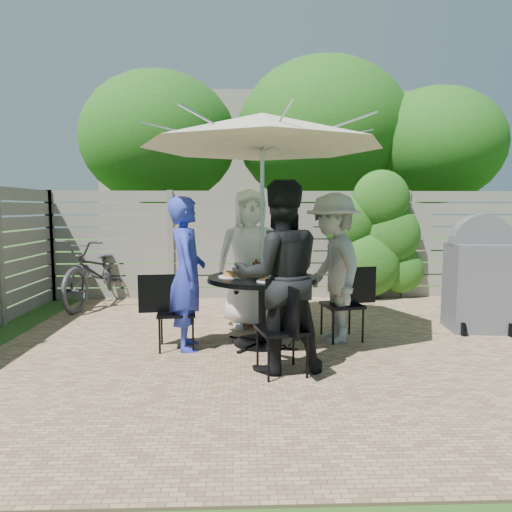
{
  "coord_description": "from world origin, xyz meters",
  "views": [
    {
      "loc": [
        -0.82,
        -4.71,
        1.55
      ],
      "look_at": [
        -0.65,
        0.53,
        1.0
      ],
      "focal_mm": 32.0,
      "sensor_mm": 36.0,
      "label": 1
    }
  ],
  "objects_px": {
    "plate_back": "(256,270)",
    "umbrella": "(262,131)",
    "person_left": "(187,274)",
    "glass_right": "(282,268)",
    "person_back": "(250,259)",
    "glass_left": "(240,272)",
    "chair_back": "(248,302)",
    "bbq_grill": "(479,279)",
    "plate_left": "(230,275)",
    "chair_front": "(282,348)",
    "plate_front": "(269,279)",
    "person_front": "(279,277)",
    "coffee_cup": "(267,268)",
    "chair_left": "(176,327)",
    "glass_front": "(276,273)",
    "glass_back": "(249,267)",
    "person_right": "(333,268)",
    "bicycle": "(98,272)",
    "syrup_jug": "(256,269)",
    "plate_right": "(293,273)",
    "patio_table": "(262,297)",
    "chair_right": "(343,319)"
  },
  "relations": [
    {
      "from": "plate_back",
      "to": "umbrella",
      "type": "bearing_deg",
      "value": -81.63
    },
    {
      "from": "person_left",
      "to": "glass_right",
      "type": "bearing_deg",
      "value": -84.5
    },
    {
      "from": "person_back",
      "to": "glass_left",
      "type": "relative_size",
      "value": 12.84
    },
    {
      "from": "chair_back",
      "to": "bbq_grill",
      "type": "bearing_deg",
      "value": 68.07
    },
    {
      "from": "plate_left",
      "to": "bbq_grill",
      "type": "distance_m",
      "value": 3.15
    },
    {
      "from": "chair_front",
      "to": "glass_right",
      "type": "xyz_separation_m",
      "value": [
        0.1,
        1.1,
        0.6
      ]
    },
    {
      "from": "person_left",
      "to": "plate_front",
      "type": "relative_size",
      "value": 6.44
    },
    {
      "from": "person_front",
      "to": "coffee_cup",
      "type": "bearing_deg",
      "value": -95.44
    },
    {
      "from": "chair_left",
      "to": "plate_left",
      "type": "distance_m",
      "value": 0.82
    },
    {
      "from": "chair_back",
      "to": "plate_left",
      "type": "relative_size",
      "value": 3.76
    },
    {
      "from": "chair_front",
      "to": "coffee_cup",
      "type": "distance_m",
      "value": 1.33
    },
    {
      "from": "glass_left",
      "to": "coffee_cup",
      "type": "height_order",
      "value": "glass_left"
    },
    {
      "from": "chair_front",
      "to": "bbq_grill",
      "type": "relative_size",
      "value": 0.59
    },
    {
      "from": "person_left",
      "to": "glass_front",
      "type": "distance_m",
      "value": 0.97
    },
    {
      "from": "chair_front",
      "to": "person_front",
      "type": "relative_size",
      "value": 0.48
    },
    {
      "from": "bbq_grill",
      "to": "umbrella",
      "type": "bearing_deg",
      "value": -163.65
    },
    {
      "from": "glass_back",
      "to": "coffee_cup",
      "type": "relative_size",
      "value": 1.17
    },
    {
      "from": "plate_front",
      "to": "person_right",
      "type": "bearing_deg",
      "value": 31.82
    },
    {
      "from": "chair_left",
      "to": "plate_back",
      "type": "height_order",
      "value": "plate_back"
    },
    {
      "from": "chair_left",
      "to": "bbq_grill",
      "type": "bearing_deg",
      "value": 3.74
    },
    {
      "from": "bicycle",
      "to": "plate_left",
      "type": "bearing_deg",
      "value": -37.11
    },
    {
      "from": "syrup_jug",
      "to": "bbq_grill",
      "type": "height_order",
      "value": "bbq_grill"
    },
    {
      "from": "chair_front",
      "to": "plate_right",
      "type": "bearing_deg",
      "value": -25.36
    },
    {
      "from": "person_left",
      "to": "plate_back",
      "type": "relative_size",
      "value": 6.44
    },
    {
      "from": "glass_front",
      "to": "umbrella",
      "type": "bearing_deg",
      "value": 120.37
    },
    {
      "from": "plate_right",
      "to": "plate_front",
      "type": "bearing_deg",
      "value": -126.63
    },
    {
      "from": "person_right",
      "to": "bbq_grill",
      "type": "height_order",
      "value": "person_right"
    },
    {
      "from": "chair_back",
      "to": "person_back",
      "type": "distance_m",
      "value": 0.62
    },
    {
      "from": "chair_left",
      "to": "person_right",
      "type": "bearing_deg",
      "value": 2.25
    },
    {
      "from": "syrup_jug",
      "to": "bbq_grill",
      "type": "xyz_separation_m",
      "value": [
        2.81,
        0.46,
        -0.2
      ]
    },
    {
      "from": "plate_right",
      "to": "glass_left",
      "type": "relative_size",
      "value": 1.86
    },
    {
      "from": "patio_table",
      "to": "person_right",
      "type": "xyz_separation_m",
      "value": [
        0.82,
        0.12,
        0.31
      ]
    },
    {
      "from": "chair_left",
      "to": "glass_back",
      "type": "height_order",
      "value": "glass_back"
    },
    {
      "from": "plate_right",
      "to": "glass_front",
      "type": "relative_size",
      "value": 1.86
    },
    {
      "from": "chair_back",
      "to": "person_right",
      "type": "relative_size",
      "value": 0.57
    },
    {
      "from": "bbq_grill",
      "to": "glass_front",
      "type": "bearing_deg",
      "value": -158.07
    },
    {
      "from": "syrup_jug",
      "to": "bicycle",
      "type": "xyz_separation_m",
      "value": [
        -2.45,
        2.23,
        -0.33
      ]
    },
    {
      "from": "person_left",
      "to": "bicycle",
      "type": "relative_size",
      "value": 0.82
    },
    {
      "from": "coffee_cup",
      "to": "plate_front",
      "type": "bearing_deg",
      "value": -91.41
    },
    {
      "from": "chair_back",
      "to": "plate_right",
      "type": "distance_m",
      "value": 1.16
    },
    {
      "from": "plate_left",
      "to": "syrup_jug",
      "type": "xyz_separation_m",
      "value": [
        0.29,
        0.09,
        0.06
      ]
    },
    {
      "from": "bbq_grill",
      "to": "syrup_jug",
      "type": "bearing_deg",
      "value": -164.7
    },
    {
      "from": "patio_table",
      "to": "plate_back",
      "type": "distance_m",
      "value": 0.45
    },
    {
      "from": "person_back",
      "to": "chair_left",
      "type": "bearing_deg",
      "value": -139.29
    },
    {
      "from": "chair_right",
      "to": "plate_left",
      "type": "distance_m",
      "value": 1.44
    },
    {
      "from": "umbrella",
      "to": "person_left",
      "type": "bearing_deg",
      "value": -171.63
    },
    {
      "from": "chair_front",
      "to": "syrup_jug",
      "type": "bearing_deg",
      "value": -1.51
    },
    {
      "from": "chair_front",
      "to": "person_front",
      "type": "xyz_separation_m",
      "value": [
        -0.02,
        0.13,
        0.64
      ]
    },
    {
      "from": "glass_front",
      "to": "coffee_cup",
      "type": "bearing_deg",
      "value": 98.95
    },
    {
      "from": "person_back",
      "to": "chair_front",
      "type": "bearing_deg",
      "value": -89.96
    }
  ]
}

